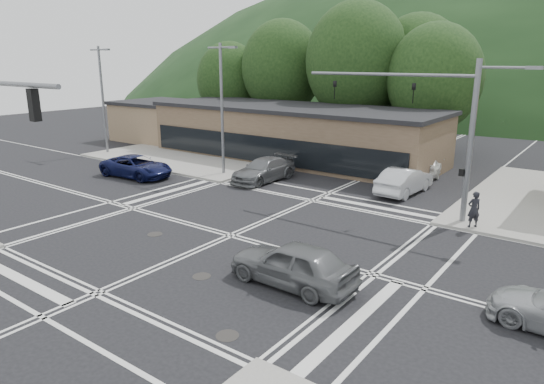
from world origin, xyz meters
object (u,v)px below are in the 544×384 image
Objects in this scene: car_queue_b at (429,163)px; car_grey_center at (293,264)px; car_queue_a at (404,181)px; pedestrian at (474,209)px; car_northbound at (264,170)px; car_blue_west at (136,166)px.

car_grey_center is at bearing 87.57° from car_queue_b.
car_queue_b reaches higher than car_queue_a.
pedestrian is at bearing 110.92° from car_queue_b.
car_grey_center is at bearing 99.00° from car_queue_a.
car_northbound is at bearing -138.32° from car_grey_center.
pedestrian is at bearing 143.00° from car_queue_a.
pedestrian is at bearing -87.61° from car_blue_west.
car_queue_b is (-0.55, 5.93, 0.03)m from car_queue_a.
car_northbound reaches higher than car_blue_west.
pedestrian is (5.70, -10.27, 0.20)m from car_queue_b.
car_queue_a is 2.76× the size of pedestrian.
pedestrian is (5.15, -4.35, 0.23)m from car_queue_a.
car_queue_a is 9.20m from car_northbound.
car_grey_center is 0.92× the size of car_northbound.
car_blue_west is 1.10× the size of car_queue_a.
car_queue_b is at bearing -81.48° from car_queue_a.
car_blue_west is at bearing -38.31° from pedestrian.
car_queue_b is (-2.02, 20.30, 0.01)m from car_grey_center.
car_grey_center is 10.68m from pedestrian.
car_blue_west is at bearing 30.36° from car_queue_b.
car_queue_a is at bearing -85.14° from pedestrian.
car_queue_a is 0.93× the size of car_northbound.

